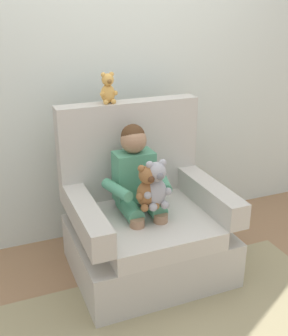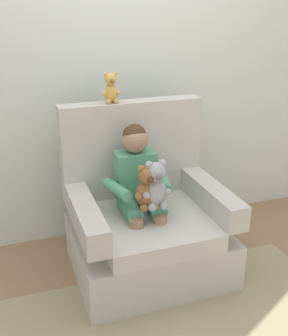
# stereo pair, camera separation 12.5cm
# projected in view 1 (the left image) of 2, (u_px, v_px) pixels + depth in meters

# --- Properties ---
(ground_plane) EXTENTS (8.00, 8.00, 0.00)m
(ground_plane) POSITION_uv_depth(u_px,v_px,m) (148.00, 270.00, 2.92)
(ground_plane) COLOR #936D4C
(back_wall) EXTENTS (6.00, 0.10, 2.60)m
(back_wall) POSITION_uv_depth(u_px,v_px,m) (111.00, 67.00, 3.05)
(back_wall) COLOR silver
(back_wall) RESTS_ON ground
(floor_rug) EXTENTS (2.03, 1.24, 0.01)m
(floor_rug) POSITION_uv_depth(u_px,v_px,m) (191.00, 331.00, 2.37)
(floor_rug) COLOR #998C66
(floor_rug) RESTS_ON ground
(armchair) EXTENTS (1.00, 0.85, 1.12)m
(armchair) POSITION_uv_depth(u_px,v_px,m) (145.00, 223.00, 2.84)
(armchair) COLOR #BCB7AD
(armchair) RESTS_ON ground
(seated_child) EXTENTS (0.45, 0.39, 0.82)m
(seated_child) POSITION_uv_depth(u_px,v_px,m) (138.00, 182.00, 2.71)
(seated_child) COLOR #4C9370
(seated_child) RESTS_ON armchair
(plush_grey) EXTENTS (0.19, 0.15, 0.31)m
(plush_grey) POSITION_uv_depth(u_px,v_px,m) (156.00, 186.00, 2.55)
(plush_grey) COLOR #9E9EA3
(plush_grey) RESTS_ON armchair
(plush_brown) EXTENTS (0.17, 0.14, 0.29)m
(plush_brown) POSITION_uv_depth(u_px,v_px,m) (148.00, 188.00, 2.55)
(plush_brown) COLOR brown
(plush_brown) RESTS_ON armchair
(plush_honey_on_backrest) EXTENTS (0.12, 0.10, 0.21)m
(plush_honey_on_backrest) POSITION_uv_depth(u_px,v_px,m) (108.00, 89.00, 2.71)
(plush_honey_on_backrest) COLOR gold
(plush_honey_on_backrest) RESTS_ON armchair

